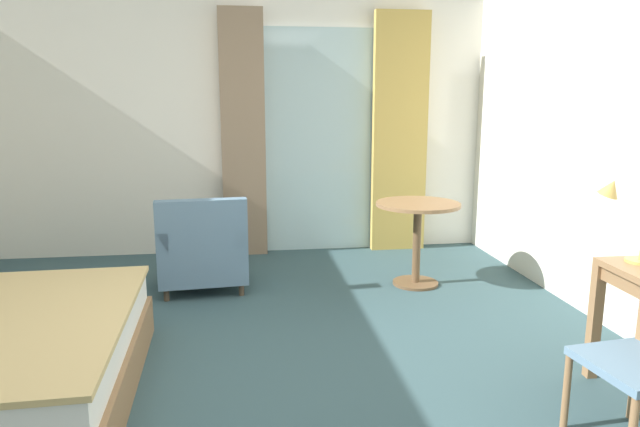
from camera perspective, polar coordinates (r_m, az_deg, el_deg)
ground at (r=3.39m, az=-9.32°, el=-18.14°), size 6.01×6.80×0.10m
wall_back at (r=6.10m, az=-9.01°, el=8.52°), size 5.61×0.12×2.65m
balcony_glass_door at (r=6.09m, az=0.16°, el=7.15°), size 1.20×0.02×2.33m
curtain_panel_left at (r=5.92m, az=-7.66°, el=7.75°), size 0.44×0.10×2.50m
curtain_panel_right at (r=6.15m, az=7.95°, el=7.87°), size 0.58×0.10×2.50m
desk_lamp at (r=3.59m, az=27.71°, el=0.60°), size 0.27×0.28×0.47m
armchair_by_window at (r=4.98m, az=-11.65°, el=-3.66°), size 0.78×0.75×0.82m
round_cafe_table at (r=5.02m, az=9.69°, el=-1.02°), size 0.73×0.73×0.73m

